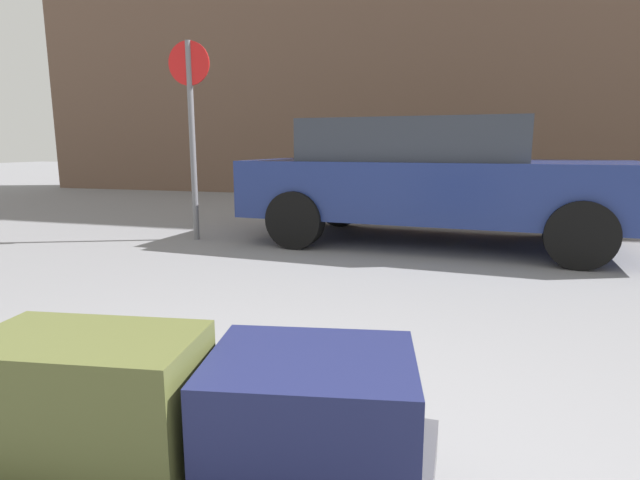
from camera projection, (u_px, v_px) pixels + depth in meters
name	position (u px, v px, depth m)	size (l,w,h in m)	color
duffel_bag_olive_rear_left	(90.00, 395.00, 1.27)	(0.56, 0.32, 0.32)	#4C5128
suitcase_navy_front_left	(311.00, 406.00, 1.27)	(0.52, 0.40, 0.27)	#191E47
parked_car	(431.00, 178.00, 5.80)	(4.41, 2.15, 1.42)	navy
bollard_kerb_near	(586.00, 198.00, 7.98)	(0.23, 0.23, 0.62)	#383838
no_parking_sign	(191.00, 119.00, 5.88)	(0.50, 0.07, 2.31)	slate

